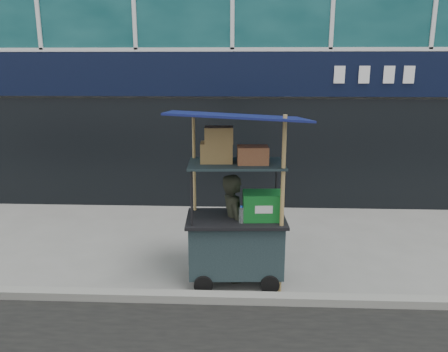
{
  "coord_description": "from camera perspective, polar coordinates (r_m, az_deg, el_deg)",
  "views": [
    {
      "loc": [
        0.24,
        -5.44,
        3.06
      ],
      "look_at": [
        -0.05,
        1.2,
        1.39
      ],
      "focal_mm": 35.0,
      "sensor_mm": 36.0,
      "label": 1
    }
  ],
  "objects": [
    {
      "name": "curb",
      "position": [
        6.05,
        -0.1,
        -15.64
      ],
      "size": [
        80.0,
        0.18,
        0.12
      ],
      "primitive_type": "cube",
      "color": "gray",
      "rests_on": "ground"
    },
    {
      "name": "vendor_cart",
      "position": [
        6.26,
        1.75,
        -6.23
      ],
      "size": [
        1.94,
        1.41,
        2.52
      ],
      "rotation": [
        0.0,
        0.0,
        0.05
      ],
      "color": "#19282B",
      "rests_on": "ground"
    },
    {
      "name": "vendor_man",
      "position": [
        6.37,
        1.27,
        -6.74
      ],
      "size": [
        0.54,
        0.67,
        1.59
      ],
      "primitive_type": "imported",
      "rotation": [
        0.0,
        0.0,
        1.89
      ],
      "color": "black",
      "rests_on": "ground"
    },
    {
      "name": "ground",
      "position": [
        6.25,
        -0.01,
        -15.21
      ],
      "size": [
        80.0,
        80.0,
        0.0
      ],
      "primitive_type": "plane",
      "color": "slate",
      "rests_on": "ground"
    }
  ]
}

